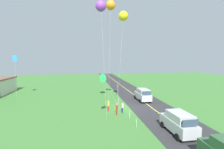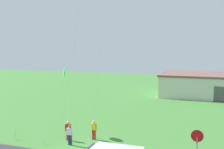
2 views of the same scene
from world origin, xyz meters
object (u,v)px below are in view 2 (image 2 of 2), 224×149
warehouse_distant (222,85)px  person_adult_companion (68,130)px  person_child_watcher (94,129)px  person_adult_near (70,134)px  kite_red_low (65,73)px  stop_sign (197,142)px

warehouse_distant → person_adult_companion: bearing=-115.4°
person_adult_companion → person_child_watcher: same height
person_adult_near → warehouse_distant: 29.69m
person_adult_near → kite_red_low: (-2.13, 3.04, 4.46)m
person_child_watcher → warehouse_distant: 27.51m
person_adult_near → warehouse_distant: bearing=-73.3°
person_adult_companion → warehouse_distant: (12.46, 26.30, 0.89)m
person_adult_near → kite_red_low: 5.81m
stop_sign → person_child_watcher: 8.93m
person_adult_near → person_adult_companion: same height
kite_red_low → person_adult_near: bearing=-55.1°
kite_red_low → warehouse_distant: kite_red_low is taller
person_adult_companion → warehouse_distant: warehouse_distant is taller
person_adult_companion → kite_red_low: kite_red_low is taller
person_child_watcher → kite_red_low: 5.71m
person_adult_companion → kite_red_low: bearing=-179.8°
person_adult_near → kite_red_low: kite_red_low is taller
person_child_watcher → warehouse_distant: warehouse_distant is taller
person_adult_near → person_child_watcher: bearing=-83.3°
stop_sign → person_adult_companion: 10.49m
person_child_watcher → warehouse_distant: size_ratio=0.09×
person_adult_near → warehouse_distant: warehouse_distant is taller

